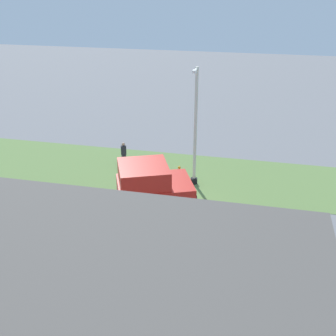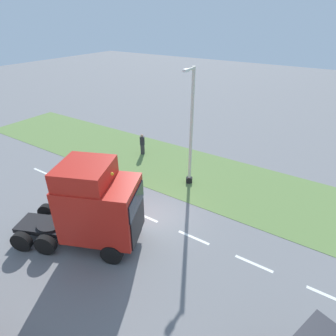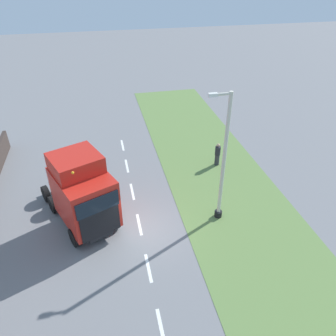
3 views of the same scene
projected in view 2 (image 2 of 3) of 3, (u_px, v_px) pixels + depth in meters
name	position (u px, v px, depth m)	size (l,w,h in m)	color
ground_plane	(155.00, 221.00, 15.85)	(120.00, 120.00, 0.00)	slate
grass_verge	(203.00, 176.00, 20.25)	(7.00, 44.00, 0.01)	#607F42
lane_markings	(145.00, 216.00, 16.19)	(0.16, 21.00, 0.00)	white
lorry_cab	(95.00, 206.00, 13.30)	(4.76, 6.62, 4.63)	black
lamp_post	(191.00, 136.00, 17.76)	(1.34, 0.44, 7.68)	black
pedestrian	(142.00, 144.00, 23.01)	(0.39, 0.39, 1.75)	#333338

